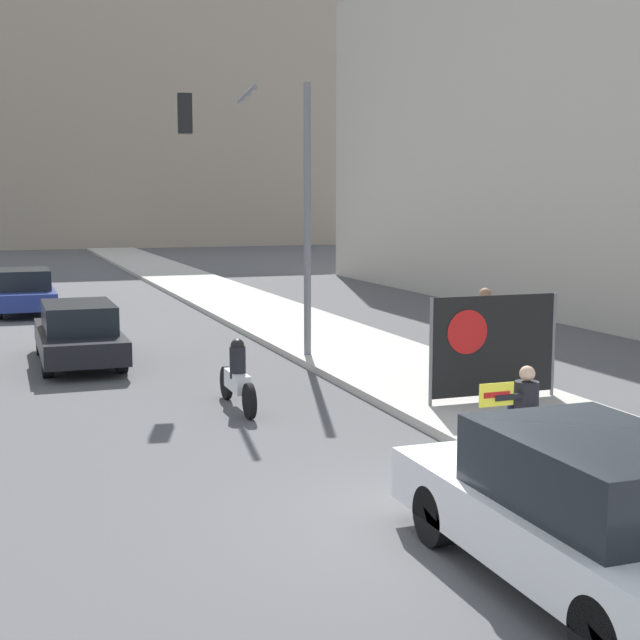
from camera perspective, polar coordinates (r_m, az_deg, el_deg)
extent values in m
plane|color=#4F4F51|center=(10.18, 8.87, -13.12)|extent=(160.00, 160.00, 0.00)
cube|color=#B7B2A8|center=(24.87, -1.19, -0.53)|extent=(3.45, 90.00, 0.15)
cube|color=gray|center=(76.84, -18.31, 15.01)|extent=(52.00, 12.00, 28.05)
cylinder|color=#474C56|center=(12.60, 12.83, -7.43)|extent=(0.03, 0.03, 0.42)
cylinder|color=#474C56|center=(12.80, 14.24, -7.24)|extent=(0.03, 0.03, 0.42)
cylinder|color=#474C56|center=(12.90, 11.94, -7.05)|extent=(0.03, 0.03, 0.42)
cylinder|color=#474C56|center=(13.10, 13.33, -6.87)|extent=(0.03, 0.03, 0.42)
cube|color=navy|center=(12.79, 13.11, -6.20)|extent=(0.40, 0.40, 0.02)
cube|color=navy|center=(12.90, 12.68, -5.16)|extent=(0.40, 0.02, 0.38)
cylinder|color=black|center=(12.64, 13.52, -5.91)|extent=(0.18, 0.42, 0.18)
cylinder|color=black|center=(12.55, 14.00, -7.53)|extent=(0.16, 0.16, 0.42)
cube|color=black|center=(12.54, 14.14, -8.29)|extent=(0.20, 0.28, 0.10)
cylinder|color=black|center=(12.76, 13.08, -4.99)|extent=(0.34, 0.34, 0.52)
sphere|color=tan|center=(12.68, 13.13, -3.36)|extent=(0.22, 0.22, 0.22)
cylinder|color=black|center=(12.50, 12.02, -4.84)|extent=(0.45, 0.09, 0.09)
cube|color=yellow|center=(12.39, 11.23, -4.71)|extent=(0.53, 0.02, 0.32)
cube|color=#AD1414|center=(12.38, 11.26, -4.72)|extent=(0.41, 0.01, 0.08)
cylinder|color=#334775|center=(16.94, 10.43, -2.68)|extent=(0.28, 0.28, 0.90)
cylinder|color=navy|center=(16.81, 10.49, 0.02)|extent=(0.34, 0.34, 0.71)
sphere|color=#936B4C|center=(16.76, 10.53, 1.63)|extent=(0.24, 0.24, 0.24)
cylinder|color=slate|center=(15.11, 7.11, -2.05)|extent=(0.06, 0.06, 1.84)
cylinder|color=slate|center=(16.34, 14.70, -1.52)|extent=(0.06, 0.06, 1.84)
cube|color=black|center=(15.68, 11.06, -1.60)|extent=(2.42, 0.02, 1.74)
cylinder|color=red|center=(15.36, 9.42, -0.76)|extent=(0.76, 0.01, 0.76)
cylinder|color=slate|center=(19.89, -0.82, 6.35)|extent=(0.16, 0.16, 6.01)
cylinder|color=slate|center=(19.81, -4.72, 14.16)|extent=(0.48, 2.64, 0.11)
cube|color=black|center=(19.64, -8.64, 12.92)|extent=(0.34, 0.34, 0.84)
sphere|color=green|center=(19.62, -8.63, 12.11)|extent=(0.18, 0.18, 0.18)
cube|color=white|center=(8.85, 16.48, -12.75)|extent=(1.86, 4.48, 0.57)
cube|color=black|center=(8.52, 17.36, -9.22)|extent=(1.60, 2.33, 0.66)
cylinder|color=black|center=(9.63, 7.38, -12.30)|extent=(0.22, 0.64, 0.64)
cylinder|color=black|center=(10.44, 15.54, -10.92)|extent=(0.22, 0.64, 0.64)
cylinder|color=black|center=(7.47, 17.70, -18.72)|extent=(0.22, 0.64, 0.64)
cube|color=black|center=(20.53, -15.19, -1.27)|extent=(1.71, 4.63, 0.50)
cube|color=black|center=(20.27, -15.20, 0.20)|extent=(1.47, 2.41, 0.61)
cylinder|color=black|center=(21.94, -17.42, -1.33)|extent=(0.22, 0.64, 0.64)
cylinder|color=black|center=(22.04, -13.54, -1.15)|extent=(0.22, 0.64, 0.64)
cylinder|color=black|center=(19.11, -17.04, -2.59)|extent=(0.22, 0.64, 0.64)
cylinder|color=black|center=(19.23, -12.59, -2.38)|extent=(0.22, 0.64, 0.64)
cube|color=navy|center=(30.37, -18.38, 1.44)|extent=(1.82, 4.51, 0.53)
cube|color=black|center=(30.14, -18.42, 2.50)|extent=(1.56, 2.35, 0.63)
cylinder|color=black|center=(31.81, -16.99, 1.36)|extent=(0.22, 0.64, 0.64)
cylinder|color=black|center=(29.03, -16.71, 0.80)|extent=(0.22, 0.64, 0.64)
cube|color=white|center=(15.60, -5.32, -3.93)|extent=(0.24, 0.96, 0.32)
cylinder|color=black|center=(15.49, -5.29, -2.71)|extent=(0.28, 0.28, 0.56)
sphere|color=black|center=(15.44, -5.31, -1.64)|extent=(0.24, 0.24, 0.24)
cylinder|color=black|center=(16.40, -6.02, -4.02)|extent=(0.10, 0.60, 0.60)
cylinder|color=black|center=(14.89, -4.54, -5.19)|extent=(0.10, 0.60, 0.60)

